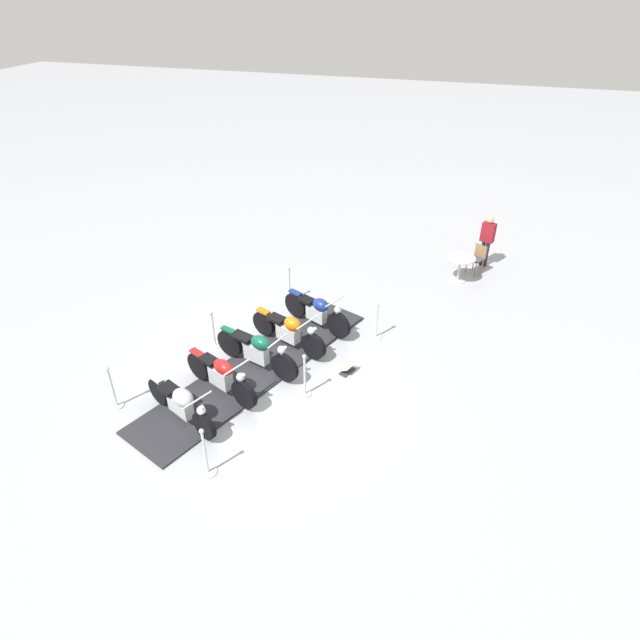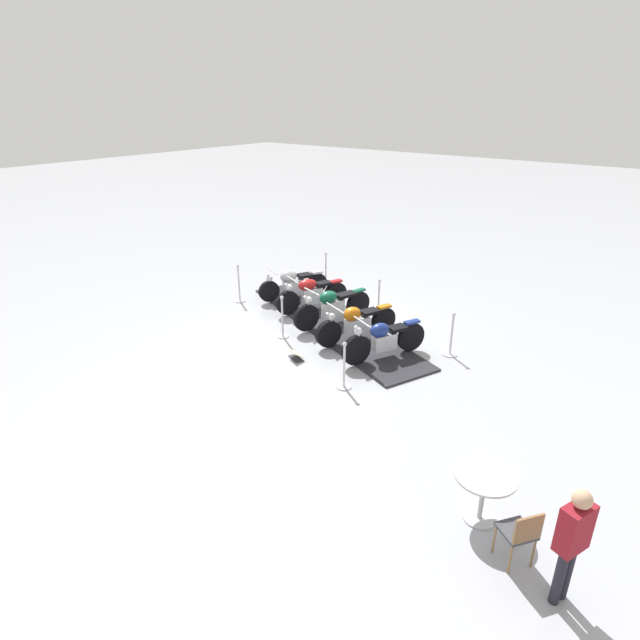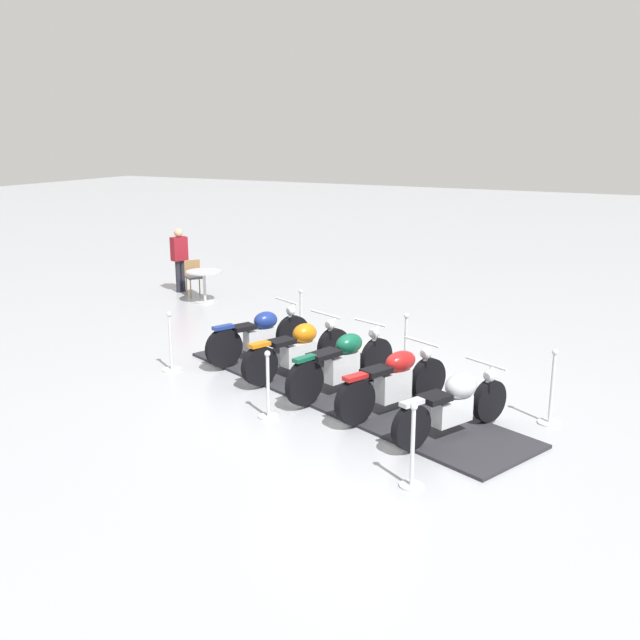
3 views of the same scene
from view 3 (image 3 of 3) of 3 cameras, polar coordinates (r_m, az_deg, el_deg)
The scene contains 17 objects.
ground_plane at distance 11.71m, azimuth 1.73°, elevation -5.81°, with size 80.00×80.00×0.00m, color #A8AAB2.
display_platform at distance 11.70m, azimuth 1.73°, elevation -5.70°, with size 6.63×1.50×0.05m, color #28282D.
motorcycle_chrome at distance 10.15m, azimuth 10.49°, elevation -6.35°, with size 2.01×1.12×0.91m.
motorcycle_maroon at distance 10.81m, azimuth 5.85°, elevation -4.74°, with size 2.03×1.04×0.98m.
motorcycle_forest at distance 11.55m, azimuth 1.86°, elevation -3.24°, with size 2.28×0.93×1.03m.
motorcycle_copper at distance 12.36m, azimuth -1.61°, elevation -2.25°, with size 2.16×1.07×0.97m.
motorcycle_navy at distance 13.20m, azimuth -4.64°, elevation -1.11°, with size 2.02×1.07×1.01m.
stanchion_left_front at distance 8.77m, azimuth 7.21°, elevation -10.58°, with size 0.29×0.29×1.06m.
stanchion_right_rear at distance 14.54m, azimuth -1.49°, elevation -0.25°, with size 0.31×0.31×1.04m.
stanchion_left_rear at distance 12.97m, azimuth -11.54°, elevation -2.50°, with size 0.34×0.34×1.06m.
stanchion_right_front at distance 10.97m, azimuth 17.58°, elevation -5.95°, with size 0.33×0.33×1.12m.
stanchion_right_mid at distance 12.56m, azimuth 6.68°, elevation -2.54°, with size 0.28×0.28×1.09m.
stanchion_left_mid at distance 10.71m, azimuth -4.07°, elevation -5.85°, with size 0.30×0.30×1.02m.
info_placard at distance 13.64m, azimuth 3.67°, elevation -2.47°, with size 0.38×0.45×0.24m.
cafe_table at distance 17.84m, azimuth -9.02°, elevation 3.21°, with size 0.86×0.86×0.77m.
cafe_chair_near_table at distance 18.62m, azimuth -9.82°, elevation 3.48°, with size 0.56×0.56×0.89m.
bystander_person at distance 19.05m, azimuth -10.92°, elevation 5.06°, with size 0.45×0.35×1.64m.
Camera 3 is at (9.89, 4.72, 4.13)m, focal length 41.01 mm.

